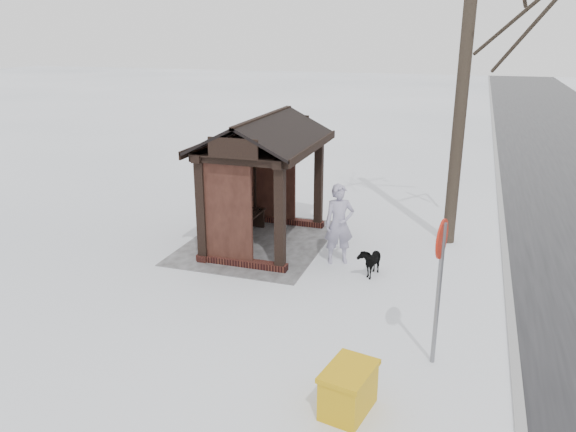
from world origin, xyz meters
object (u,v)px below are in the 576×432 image
Objects in this scene: pedestrian at (339,224)px; grit_bin at (348,389)px; dog at (370,260)px; road_sign at (440,262)px; bus_shelter at (258,155)px.

pedestrian is 5.20m from grit_bin.
dog is at bearing -54.25° from pedestrian.
grit_bin is 2.29m from road_sign.
grit_bin is (5.60, 3.45, -1.83)m from bus_shelter.
pedestrian is 1.07m from dog.
grit_bin is 0.41× the size of road_sign.
dog is 4.58m from grit_bin.
bus_shelter is 4.76× the size of dog.
pedestrian is 1.89× the size of grit_bin.
bus_shelter is 3.81× the size of grit_bin.
grit_bin is at bearing -21.16° from road_sign.
pedestrian is (0.61, 2.11, -1.27)m from bus_shelter.
grit_bin is (4.99, 1.34, -0.56)m from pedestrian.
dog is (0.45, 0.79, -0.57)m from pedestrian.
grit_bin is at bearing 31.67° from bus_shelter.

